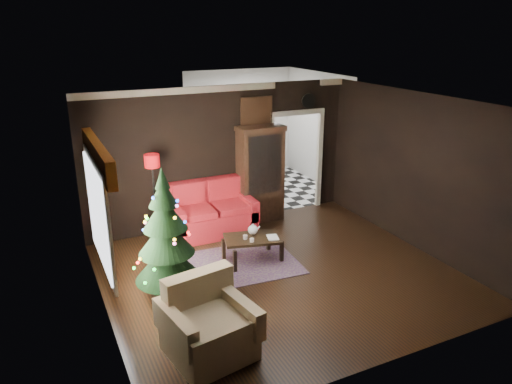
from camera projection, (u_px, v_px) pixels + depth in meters
name	position (u px, v px, depth m)	size (l,w,h in m)	color
floor	(280.00, 274.00, 7.96)	(5.50, 5.50, 0.00)	black
ceiling	(283.00, 103.00, 7.03)	(5.50, 5.50, 0.00)	white
wall_back	(221.00, 156.00, 9.62)	(5.50, 5.50, 0.00)	black
wall_front	(388.00, 262.00, 5.37)	(5.50, 5.50, 0.00)	black
wall_left	(98.00, 224.00, 6.38)	(5.50, 5.50, 0.00)	black
wall_right	(417.00, 172.00, 8.61)	(5.50, 5.50, 0.00)	black
doorway	(295.00, 163.00, 10.43)	(1.10, 0.10, 2.10)	#EDE4CA
left_window	(98.00, 215.00, 6.55)	(0.05, 1.60, 1.40)	white
valance	(98.00, 156.00, 6.31)	(0.12, 2.10, 0.35)	#79390C
kitchen_floor	(264.00, 189.00, 12.06)	(3.00, 3.00, 0.00)	white
kitchen_window	(240.00, 112.00, 12.73)	(0.70, 0.06, 0.70)	white
rug	(237.00, 264.00, 8.27)	(2.03, 1.48, 0.01)	#503346
loveseat	(212.00, 209.00, 9.37)	(1.70, 0.90, 1.00)	#960001
curio_cabinet	(260.00, 176.00, 9.88)	(0.90, 0.45, 1.90)	black
floor_lamp	(155.00, 201.00, 8.85)	(0.30, 0.30, 1.75)	black
christmas_tree	(166.00, 233.00, 6.94)	(0.97, 0.97, 1.85)	black
armchair	(208.00, 322.00, 5.89)	(0.99, 0.99, 1.01)	tan
coffee_table	(253.00, 249.00, 8.34)	(0.95, 0.57, 0.43)	#36240F
teapot	(253.00, 230.00, 8.36)	(0.20, 0.20, 0.18)	white
cup_a	(252.00, 240.00, 8.09)	(0.07, 0.07, 0.06)	white
cup_b	(245.00, 237.00, 8.20)	(0.08, 0.08, 0.07)	silver
book	(267.00, 232.00, 8.19)	(0.18, 0.02, 0.25)	#9D7F59
wall_clock	(308.00, 101.00, 10.05)	(0.32, 0.32, 0.06)	silver
painting	(256.00, 111.00, 9.61)	(0.62, 0.05, 0.52)	#BF6F43
kitchen_counter	(244.00, 160.00, 12.93)	(1.80, 0.60, 0.90)	silver
kitchen_table	(258.00, 180.00, 11.55)	(0.70, 0.70, 0.75)	brown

